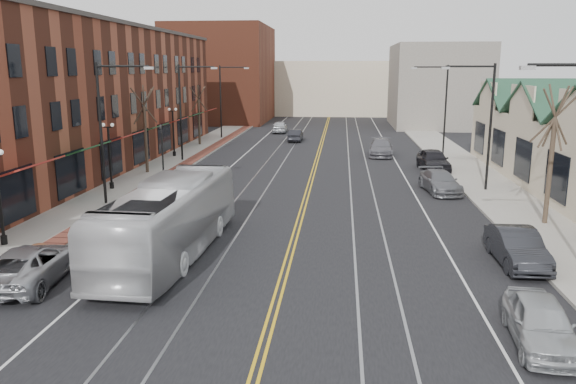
% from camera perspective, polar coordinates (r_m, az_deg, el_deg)
% --- Properties ---
extents(ground, '(160.00, 160.00, 0.00)m').
position_cam_1_polar(ground, '(16.75, -2.52, -15.45)').
color(ground, black).
rests_on(ground, ground).
extents(sidewalk_left, '(4.00, 120.00, 0.15)m').
position_cam_1_polar(sidewalk_left, '(38.21, -16.33, 0.23)').
color(sidewalk_left, gray).
rests_on(sidewalk_left, ground).
extents(sidewalk_right, '(4.00, 120.00, 0.15)m').
position_cam_1_polar(sidewalk_right, '(36.86, 20.90, -0.53)').
color(sidewalk_right, gray).
rests_on(sidewalk_right, ground).
extents(building_left, '(10.00, 50.00, 11.00)m').
position_cam_1_polar(building_left, '(46.76, -21.64, 8.73)').
color(building_left, brown).
rests_on(building_left, ground).
extents(backdrop_left, '(14.00, 18.00, 14.00)m').
position_cam_1_polar(backdrop_left, '(86.57, -6.75, 11.82)').
color(backdrop_left, brown).
rests_on(backdrop_left, ground).
extents(backdrop_mid, '(22.00, 14.00, 9.00)m').
position_cam_1_polar(backdrop_mid, '(99.73, 4.33, 10.50)').
color(backdrop_mid, beige).
rests_on(backdrop_mid, ground).
extents(backdrop_right, '(12.00, 16.00, 11.00)m').
position_cam_1_polar(backdrop_right, '(80.72, 14.91, 10.39)').
color(backdrop_right, slate).
rests_on(backdrop_right, ground).
extents(streetlight_l_1, '(3.33, 0.25, 8.00)m').
position_cam_1_polar(streetlight_l_1, '(33.47, -17.84, 7.05)').
color(streetlight_l_1, black).
rests_on(streetlight_l_1, sidewalk_left).
extents(streetlight_l_2, '(3.33, 0.25, 8.00)m').
position_cam_1_polar(streetlight_l_2, '(48.55, -10.39, 8.94)').
color(streetlight_l_2, black).
rests_on(streetlight_l_2, sidewalk_left).
extents(streetlight_l_3, '(3.33, 0.25, 8.00)m').
position_cam_1_polar(streetlight_l_3, '(64.08, -6.48, 9.87)').
color(streetlight_l_3, black).
rests_on(streetlight_l_3, sidewalk_left).
extents(streetlight_r_1, '(3.33, 0.25, 8.00)m').
position_cam_1_polar(streetlight_r_1, '(37.83, 19.29, 7.51)').
color(streetlight_r_1, black).
rests_on(streetlight_r_1, sidewalk_right).
extents(streetlight_r_2, '(3.33, 0.25, 8.00)m').
position_cam_1_polar(streetlight_r_2, '(53.48, 15.28, 9.01)').
color(streetlight_r_2, black).
rests_on(streetlight_r_2, sidewalk_right).
extents(lamppost_l_2, '(0.84, 0.28, 4.27)m').
position_cam_1_polar(lamppost_l_2, '(38.14, -17.64, 3.38)').
color(lamppost_l_2, black).
rests_on(lamppost_l_2, sidewalk_left).
extents(lamppost_l_3, '(0.84, 0.28, 4.27)m').
position_cam_1_polar(lamppost_l_3, '(51.20, -11.56, 5.89)').
color(lamppost_l_3, black).
rests_on(lamppost_l_3, sidewalk_left).
extents(tree_left_near, '(1.78, 1.37, 6.48)m').
position_cam_1_polar(tree_left_near, '(43.41, -14.32, 6.36)').
color(tree_left_near, '#382B21').
rests_on(tree_left_near, sidewalk_left).
extents(tree_left_far, '(1.66, 1.28, 6.02)m').
position_cam_1_polar(tree_left_far, '(58.68, -9.05, 7.85)').
color(tree_left_far, '#382B21').
rests_on(tree_left_far, sidewalk_left).
extents(tree_right_mid, '(1.90, 1.46, 6.93)m').
position_cam_1_polar(tree_right_mid, '(30.75, 25.21, 3.64)').
color(tree_right_mid, '#382B21').
rests_on(tree_right_mid, sidewalk_right).
extents(manhole_far, '(0.60, 0.60, 0.02)m').
position_cam_1_polar(manhole_far, '(27.37, -24.00, -4.94)').
color(manhole_far, '#592D19').
rests_on(manhole_far, sidewalk_left).
extents(traffic_signal, '(0.18, 0.15, 3.80)m').
position_cam_1_polar(traffic_signal, '(41.06, -12.66, 4.47)').
color(traffic_signal, black).
rests_on(traffic_signal, sidewalk_left).
extents(transit_bus, '(3.24, 11.78, 3.25)m').
position_cam_1_polar(transit_bus, '(24.12, -11.89, -2.73)').
color(transit_bus, silver).
rests_on(transit_bus, ground).
extents(parked_suv, '(2.86, 5.36, 1.43)m').
position_cam_1_polar(parked_suv, '(23.05, -24.73, -6.72)').
color(parked_suv, '#9B9CA1').
rests_on(parked_suv, ground).
extents(parked_car_a, '(1.97, 4.20, 1.39)m').
position_cam_1_polar(parked_car_a, '(18.07, 24.30, -11.99)').
color(parked_car_a, '#ABAEB2').
rests_on(parked_car_a, ground).
extents(parked_car_b, '(1.63, 4.50, 1.48)m').
position_cam_1_polar(parked_car_b, '(24.68, 22.23, -5.21)').
color(parked_car_b, '#222328').
rests_on(parked_car_b, ground).
extents(parked_car_c, '(2.54, 4.96, 1.38)m').
position_cam_1_polar(parked_car_c, '(37.43, 15.18, 1.01)').
color(parked_car_c, slate).
rests_on(parked_car_c, ground).
extents(parked_car_d, '(2.33, 5.07, 1.69)m').
position_cam_1_polar(parked_car_d, '(45.27, 14.56, 3.17)').
color(parked_car_d, black).
rests_on(parked_car_d, ground).
extents(distant_car_left, '(1.44, 3.98, 1.30)m').
position_cam_1_polar(distant_car_left, '(61.77, 0.77, 5.78)').
color(distant_car_left, black).
rests_on(distant_car_left, ground).
extents(distant_car_right, '(2.43, 5.31, 1.51)m').
position_cam_1_polar(distant_car_right, '(52.03, 9.43, 4.47)').
color(distant_car_right, slate).
rests_on(distant_car_right, ground).
extents(distant_car_far, '(1.96, 4.41, 1.48)m').
position_cam_1_polar(distant_car_far, '(70.07, -0.84, 6.64)').
color(distant_car_far, '#B6B8BE').
rests_on(distant_car_far, ground).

